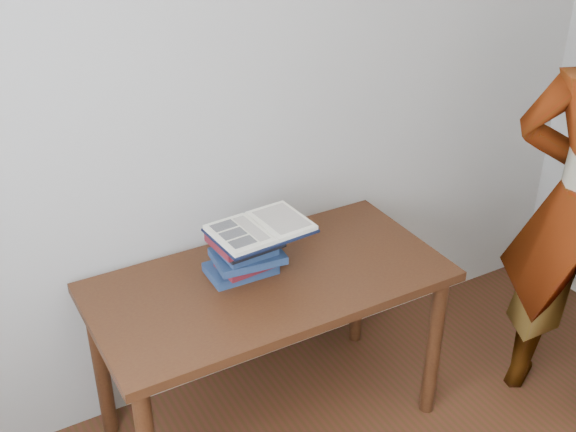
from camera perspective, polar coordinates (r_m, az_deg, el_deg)
desk at (r=2.72m, az=-1.46°, el=-6.64°), size 1.32×0.66×0.71m
book_stack at (r=2.64m, az=-3.43°, el=-2.95°), size 0.28×0.21×0.18m
open_book at (r=2.59m, az=-2.19°, el=-0.99°), size 0.37×0.27×0.03m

